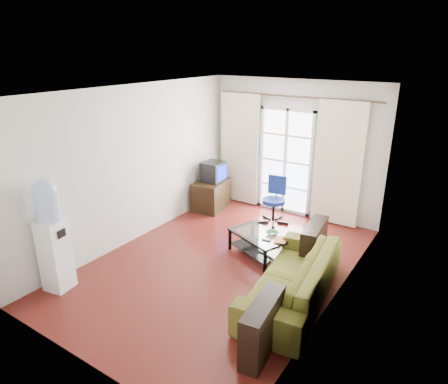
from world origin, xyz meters
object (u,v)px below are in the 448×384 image
at_px(coffee_table, 258,242).
at_px(task_chair, 274,209).
at_px(water_cooler, 52,233).
at_px(sofa, 293,277).
at_px(crt_tv, 213,171).
at_px(tv_stand, 211,195).

distance_m(coffee_table, task_chair, 1.43).
distance_m(coffee_table, water_cooler, 3.13).
bearing_deg(task_chair, sofa, -67.93).
bearing_deg(sofa, water_cooler, -68.15).
bearing_deg(crt_tv, water_cooler, -93.13).
bearing_deg(crt_tv, tv_stand, -95.44).
height_order(sofa, water_cooler, water_cooler).
xyz_separation_m(coffee_table, water_cooler, (-1.92, -2.39, 0.61)).
xyz_separation_m(crt_tv, task_chair, (1.43, 0.03, -0.54)).
bearing_deg(water_cooler, tv_stand, 78.85).
xyz_separation_m(coffee_table, tv_stand, (-1.85, 1.28, 0.05)).
height_order(tv_stand, task_chair, task_chair).
bearing_deg(coffee_table, crt_tv, 144.10).
bearing_deg(tv_stand, crt_tv, 77.36).
distance_m(sofa, crt_tv, 3.55).
distance_m(crt_tv, task_chair, 1.53).
bearing_deg(task_chair, tv_stand, 173.28).
bearing_deg(water_cooler, task_chair, 58.08).
bearing_deg(coffee_table, task_chair, 106.62).
xyz_separation_m(tv_stand, crt_tv, (0.00, 0.06, 0.51)).
height_order(tv_stand, crt_tv, crt_tv).
relative_size(tv_stand, water_cooler, 0.51).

